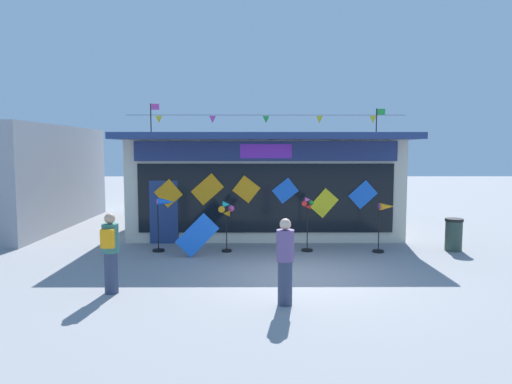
% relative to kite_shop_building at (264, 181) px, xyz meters
% --- Properties ---
extents(ground_plane, '(80.00, 80.00, 0.00)m').
position_rel_kite_shop_building_xyz_m(ground_plane, '(0.76, -6.83, -1.76)').
color(ground_plane, gray).
extents(kite_shop_building, '(9.35, 7.07, 4.67)m').
position_rel_kite_shop_building_xyz_m(kite_shop_building, '(0.00, 0.00, 0.00)').
color(kite_shop_building, beige).
rests_on(kite_shop_building, ground_plane).
extents(wind_spinner_far_left, '(0.70, 0.35, 1.58)m').
position_rel_kite_shop_building_xyz_m(wind_spinner_far_left, '(-2.99, -4.14, -0.63)').
color(wind_spinner_far_left, black).
rests_on(wind_spinner_far_left, ground_plane).
extents(wind_spinner_left, '(0.45, 0.29, 1.49)m').
position_rel_kite_shop_building_xyz_m(wind_spinner_left, '(-1.17, -4.23, -0.70)').
color(wind_spinner_left, black).
rests_on(wind_spinner_left, ground_plane).
extents(wind_spinner_center_left, '(0.36, 0.33, 1.60)m').
position_rel_kite_shop_building_xyz_m(wind_spinner_center_left, '(1.19, -4.17, -0.78)').
color(wind_spinner_center_left, black).
rests_on(wind_spinner_center_left, ground_plane).
extents(wind_spinner_center_right, '(0.64, 0.33, 1.44)m').
position_rel_kite_shop_building_xyz_m(wind_spinner_center_right, '(3.40, -4.30, -0.75)').
color(wind_spinner_center_right, black).
rests_on(wind_spinner_center_right, ground_plane).
extents(person_near_camera, '(0.34, 0.45, 1.68)m').
position_rel_kite_shop_building_xyz_m(person_near_camera, '(-3.34, -8.16, -0.88)').
color(person_near_camera, '#333D56').
rests_on(person_near_camera, ground_plane).
extents(person_mid_plaza, '(0.34, 0.34, 1.68)m').
position_rel_kite_shop_building_xyz_m(person_mid_plaza, '(0.22, -8.89, -0.91)').
color(person_mid_plaza, '#333D56').
rests_on(person_mid_plaza, ground_plane).
extents(trash_bin, '(0.52, 0.52, 0.96)m').
position_rel_kite_shop_building_xyz_m(trash_bin, '(5.51, -4.08, -1.28)').
color(trash_bin, '#2D4238').
rests_on(trash_bin, ground_plane).
extents(display_kite_on_ground, '(1.22, 0.27, 1.22)m').
position_rel_kite_shop_building_xyz_m(display_kite_on_ground, '(-1.95, -4.84, -1.16)').
color(display_kite_on_ground, blue).
rests_on(display_kite_on_ground, ground_plane).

